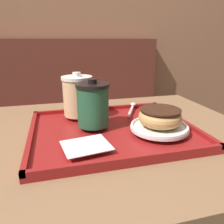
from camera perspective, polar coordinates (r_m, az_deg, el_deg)
wall_behind at (r=1.70m, az=-9.69°, el=25.06°), size 8.00×0.05×2.40m
booth_bench at (r=1.61m, az=-7.02°, el=-6.69°), size 1.15×0.44×1.00m
cafe_table at (r=0.75m, az=1.69°, el=-17.59°), size 0.82×0.72×0.73m
serving_tray at (r=0.64m, az=0.00°, el=-4.80°), size 0.46×0.38×0.02m
napkin_paper at (r=0.52m, az=-6.75°, el=-8.66°), size 0.12×0.11×0.00m
coffee_cup_front at (r=0.62m, az=-4.99°, el=2.01°), size 0.10×0.10×0.13m
coffee_cup_rear at (r=0.72m, az=-8.97°, el=4.23°), size 0.10×0.10×0.14m
plate_with_chocolate_donut at (r=0.62m, az=12.24°, el=-3.77°), size 0.16×0.16×0.01m
donut_chocolate_glazed at (r=0.61m, az=12.43°, el=-1.20°), size 0.12×0.12×0.04m
spoon at (r=0.81m, az=5.38°, el=1.56°), size 0.08×0.14×0.01m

